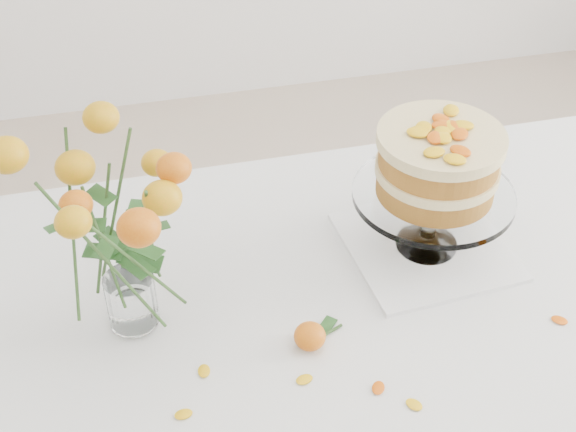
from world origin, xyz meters
name	(u,v)px	position (x,y,z in m)	size (l,w,h in m)	color
table	(359,352)	(0.00, 0.00, 0.67)	(1.43, 0.93, 0.76)	tan
napkin	(426,247)	(0.16, 0.13, 0.76)	(0.26, 0.26, 0.01)	white
cake_stand	(437,170)	(0.16, 0.13, 0.93)	(0.27, 0.27, 0.24)	white
rose_vase	(116,211)	(-0.35, 0.07, 0.98)	(0.26, 0.26, 0.39)	white
loose_rose_far	(310,336)	(-0.09, -0.04, 0.78)	(0.08, 0.05, 0.04)	#CE540A
stray_petal_a	(304,380)	(-0.12, -0.10, 0.76)	(0.03, 0.02, 0.00)	yellow
stray_petal_b	(378,388)	(-0.02, -0.14, 0.76)	(0.03, 0.02, 0.00)	yellow
stray_petal_c	(414,405)	(0.02, -0.18, 0.76)	(0.03, 0.02, 0.00)	yellow
stray_petal_d	(204,371)	(-0.26, -0.05, 0.76)	(0.03, 0.02, 0.00)	yellow
stray_petal_e	(183,414)	(-0.30, -0.12, 0.76)	(0.03, 0.02, 0.00)	yellow
stray_petal_f	(560,320)	(0.30, -0.08, 0.76)	(0.03, 0.02, 0.00)	yellow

